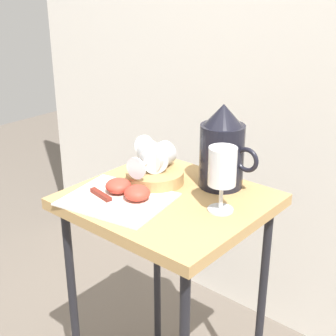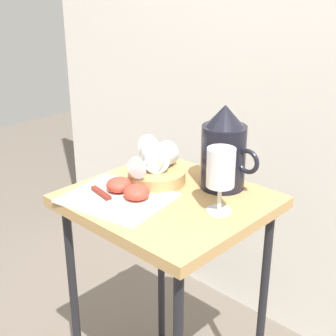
# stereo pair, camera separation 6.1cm
# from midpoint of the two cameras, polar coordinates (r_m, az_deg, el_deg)

# --- Properties ---
(curtain_drape) EXTENTS (2.40, 0.03, 2.15)m
(curtain_drape) POSITION_cam_midpoint_polar(r_m,az_deg,el_deg) (1.63, 12.48, 14.91)
(curtain_drape) COLOR silver
(curtain_drape) RESTS_ON ground_plane
(table) EXTENTS (0.49, 0.44, 0.72)m
(table) POSITION_cam_midpoint_polar(r_m,az_deg,el_deg) (1.31, -1.34, -6.77)
(table) COLOR tan
(table) RESTS_ON ground_plane
(linen_napkin) EXTENTS (0.29, 0.26, 0.00)m
(linen_napkin) POSITION_cam_midpoint_polar(r_m,az_deg,el_deg) (1.26, -7.29, -3.66)
(linen_napkin) COLOR silver
(linen_napkin) RESTS_ON table
(basket_tray) EXTENTS (0.16, 0.16, 0.03)m
(basket_tray) POSITION_cam_midpoint_polar(r_m,az_deg,el_deg) (1.35, -2.85, -1.03)
(basket_tray) COLOR tan
(basket_tray) RESTS_ON table
(pitcher) EXTENTS (0.17, 0.12, 0.23)m
(pitcher) POSITION_cam_midpoint_polar(r_m,az_deg,el_deg) (1.30, 5.01, 1.65)
(pitcher) COLOR black
(pitcher) RESTS_ON table
(wine_glass_upright) EXTENTS (0.07, 0.07, 0.16)m
(wine_glass_upright) POSITION_cam_midpoint_polar(r_m,az_deg,el_deg) (1.16, 4.87, -0.27)
(wine_glass_upright) COLOR silver
(wine_glass_upright) RESTS_ON table
(wine_glass_tipped_near) EXTENTS (0.08, 0.15, 0.07)m
(wine_glass_tipped_near) POSITION_cam_midpoint_polar(r_m,az_deg,el_deg) (1.34, -2.59, 1.28)
(wine_glass_tipped_near) COLOR silver
(wine_glass_tipped_near) RESTS_ON basket_tray
(wine_glass_tipped_far) EXTENTS (0.16, 0.14, 0.07)m
(wine_glass_tipped_far) POSITION_cam_midpoint_polar(r_m,az_deg,el_deg) (1.35, -3.21, 1.37)
(wine_glass_tipped_far) COLOR silver
(wine_glass_tipped_far) RESTS_ON basket_tray
(apple_half_left) EXTENTS (0.07, 0.07, 0.04)m
(apple_half_left) POSITION_cam_midpoint_polar(r_m,az_deg,el_deg) (1.29, -7.21, -2.10)
(apple_half_left) COLOR #CC3D2D
(apple_half_left) RESTS_ON linen_napkin
(apple_half_right) EXTENTS (0.07, 0.07, 0.04)m
(apple_half_right) POSITION_cam_midpoint_polar(r_m,az_deg,el_deg) (1.24, -5.05, -2.95)
(apple_half_right) COLOR #CC3D2D
(apple_half_right) RESTS_ON linen_napkin
(knife) EXTENTS (0.21, 0.05, 0.01)m
(knife) POSITION_cam_midpoint_polar(r_m,az_deg,el_deg) (1.25, -8.53, -3.65)
(knife) COLOR silver
(knife) RESTS_ON linen_napkin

